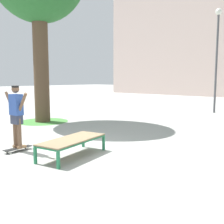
% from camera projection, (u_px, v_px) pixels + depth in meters
% --- Properties ---
extents(ground_plane, '(120.00, 120.00, 0.00)m').
position_uv_depth(ground_plane, '(74.00, 151.00, 7.33)').
color(ground_plane, '#A8A8A3').
extents(skate_box, '(1.11, 2.01, 0.46)m').
position_uv_depth(skate_box, '(72.00, 140.00, 6.81)').
color(skate_box, '#237A4C').
rests_on(skate_box, ground).
extents(skateboard, '(0.25, 0.81, 0.09)m').
position_uv_depth(skateboard, '(18.00, 148.00, 7.34)').
color(skateboard, black).
rests_on(skateboard, ground).
extents(skater, '(1.00, 0.30, 1.69)m').
position_uv_depth(skater, '(16.00, 112.00, 7.22)').
color(skater, brown).
rests_on(skater, skateboard).
extents(grass_patch_near_left, '(2.29, 2.29, 0.01)m').
position_uv_depth(grass_patch_near_left, '(43.00, 121.00, 12.42)').
color(grass_patch_near_left, '#47893D').
rests_on(grass_patch_near_left, ground).
extents(light_post, '(0.36, 0.36, 5.83)m').
position_uv_depth(light_post, '(217.00, 45.00, 15.18)').
color(light_post, '#4C4C51').
rests_on(light_post, ground).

